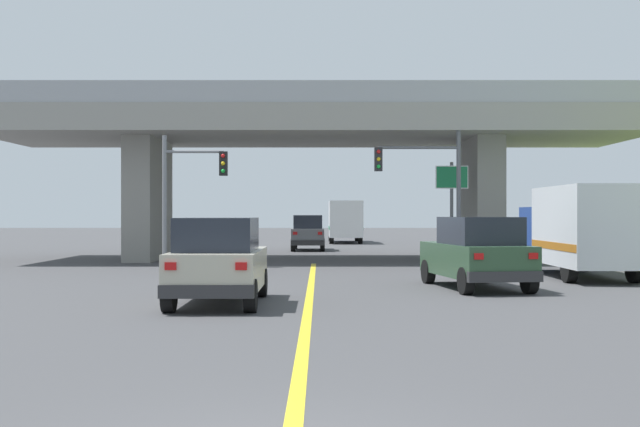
{
  "coord_description": "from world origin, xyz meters",
  "views": [
    {
      "loc": [
        0.27,
        -6.63,
        2.12
      ],
      "look_at": [
        0.29,
        23.02,
        2.12
      ],
      "focal_mm": 44.65,
      "sensor_mm": 36.0,
      "label": 1
    }
  ],
  "objects_px": {
    "highway_sign": "(451,190)",
    "sedan_oncoming": "(308,233)",
    "suv_crossing": "(476,253)",
    "box_truck": "(580,230)",
    "semi_truck_distant": "(344,221)",
    "suv_lead": "(218,261)",
    "traffic_signal_nearside": "(429,178)",
    "traffic_signal_farside": "(186,184)"
  },
  "relations": [
    {
      "from": "box_truck",
      "to": "suv_crossing",
      "type": "bearing_deg",
      "value": -137.72
    },
    {
      "from": "suv_lead",
      "to": "sedan_oncoming",
      "type": "distance_m",
      "value": 27.29
    },
    {
      "from": "box_truck",
      "to": "traffic_signal_farside",
      "type": "height_order",
      "value": "traffic_signal_farside"
    },
    {
      "from": "highway_sign",
      "to": "traffic_signal_nearside",
      "type": "bearing_deg",
      "value": -127.51
    },
    {
      "from": "suv_lead",
      "to": "traffic_signal_nearside",
      "type": "distance_m",
      "value": 15.69
    },
    {
      "from": "box_truck",
      "to": "traffic_signal_farside",
      "type": "xyz_separation_m",
      "value": [
        -13.92,
        5.39,
        1.72
      ]
    },
    {
      "from": "suv_lead",
      "to": "highway_sign",
      "type": "distance_m",
      "value": 17.45
    },
    {
      "from": "semi_truck_distant",
      "to": "traffic_signal_nearside",
      "type": "bearing_deg",
      "value": -83.96
    },
    {
      "from": "sedan_oncoming",
      "to": "traffic_signal_farside",
      "type": "xyz_separation_m",
      "value": [
        -4.64,
        -14.12,
        2.29
      ]
    },
    {
      "from": "suv_crossing",
      "to": "traffic_signal_nearside",
      "type": "height_order",
      "value": "traffic_signal_nearside"
    },
    {
      "from": "sedan_oncoming",
      "to": "suv_crossing",
      "type": "bearing_deg",
      "value": -77.67
    },
    {
      "from": "suv_crossing",
      "to": "semi_truck_distant",
      "type": "relative_size",
      "value": 0.66
    },
    {
      "from": "box_truck",
      "to": "traffic_signal_farside",
      "type": "relative_size",
      "value": 1.33
    },
    {
      "from": "suv_crossing",
      "to": "sedan_oncoming",
      "type": "height_order",
      "value": "same"
    },
    {
      "from": "highway_sign",
      "to": "suv_crossing",
      "type": "bearing_deg",
      "value": -95.98
    },
    {
      "from": "box_truck",
      "to": "traffic_signal_farside",
      "type": "distance_m",
      "value": 15.02
    },
    {
      "from": "box_truck",
      "to": "semi_truck_distant",
      "type": "xyz_separation_m",
      "value": [
        -6.79,
        31.35,
        0.01
      ]
    },
    {
      "from": "sedan_oncoming",
      "to": "semi_truck_distant",
      "type": "xyz_separation_m",
      "value": [
        2.49,
        11.84,
        0.58
      ]
    },
    {
      "from": "highway_sign",
      "to": "sedan_oncoming",
      "type": "bearing_deg",
      "value": 117.96
    },
    {
      "from": "traffic_signal_farside",
      "to": "suv_crossing",
      "type": "bearing_deg",
      "value": -43.36
    },
    {
      "from": "suv_crossing",
      "to": "traffic_signal_farside",
      "type": "relative_size",
      "value": 0.92
    },
    {
      "from": "suv_crossing",
      "to": "highway_sign",
      "type": "distance_m",
      "value": 11.7
    },
    {
      "from": "sedan_oncoming",
      "to": "traffic_signal_nearside",
      "type": "distance_m",
      "value": 14.53
    },
    {
      "from": "traffic_signal_nearside",
      "to": "suv_lead",
      "type": "bearing_deg",
      "value": -116.17
    },
    {
      "from": "semi_truck_distant",
      "to": "traffic_signal_farside",
      "type": "bearing_deg",
      "value": -105.35
    },
    {
      "from": "box_truck",
      "to": "highway_sign",
      "type": "xyz_separation_m",
      "value": [
        -2.98,
        7.65,
        1.53
      ]
    },
    {
      "from": "traffic_signal_farside",
      "to": "semi_truck_distant",
      "type": "bearing_deg",
      "value": 74.65
    },
    {
      "from": "suv_lead",
      "to": "semi_truck_distant",
      "type": "bearing_deg",
      "value": 83.92
    },
    {
      "from": "highway_sign",
      "to": "semi_truck_distant",
      "type": "xyz_separation_m",
      "value": [
        -3.81,
        23.7,
        -1.52
      ]
    },
    {
      "from": "box_truck",
      "to": "semi_truck_distant",
      "type": "relative_size",
      "value": 0.95
    },
    {
      "from": "sedan_oncoming",
      "to": "traffic_signal_nearside",
      "type": "xyz_separation_m",
      "value": [
        5.16,
        -13.35,
        2.53
      ]
    },
    {
      "from": "suv_lead",
      "to": "box_truck",
      "type": "distance_m",
      "value": 13.42
    },
    {
      "from": "box_truck",
      "to": "traffic_signal_nearside",
      "type": "distance_m",
      "value": 7.67
    },
    {
      "from": "highway_sign",
      "to": "semi_truck_distant",
      "type": "bearing_deg",
      "value": 99.13
    },
    {
      "from": "suv_lead",
      "to": "traffic_signal_nearside",
      "type": "relative_size",
      "value": 0.77
    },
    {
      "from": "highway_sign",
      "to": "semi_truck_distant",
      "type": "height_order",
      "value": "highway_sign"
    },
    {
      "from": "suv_crossing",
      "to": "semi_truck_distant",
      "type": "distance_m",
      "value": 35.25
    },
    {
      "from": "box_truck",
      "to": "highway_sign",
      "type": "distance_m",
      "value": 8.35
    },
    {
      "from": "suv_lead",
      "to": "traffic_signal_nearside",
      "type": "height_order",
      "value": "traffic_signal_nearside"
    },
    {
      "from": "suv_lead",
      "to": "traffic_signal_nearside",
      "type": "bearing_deg",
      "value": 63.83
    },
    {
      "from": "highway_sign",
      "to": "box_truck",
      "type": "bearing_deg",
      "value": -68.7
    },
    {
      "from": "box_truck",
      "to": "traffic_signal_nearside",
      "type": "xyz_separation_m",
      "value": [
        -4.12,
        6.16,
        1.96
      ]
    }
  ]
}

